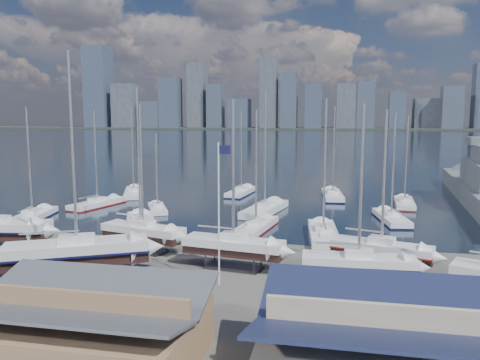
# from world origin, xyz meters

# --- Properties ---
(ground) EXTENTS (1400.00, 1400.00, 0.00)m
(ground) POSITION_xyz_m (0.00, -10.00, 0.00)
(ground) COLOR #605E59
(ground) RESTS_ON ground
(water) EXTENTS (1400.00, 600.00, 0.40)m
(water) POSITION_xyz_m (0.00, 300.00, -0.15)
(water) COLOR #172937
(water) RESTS_ON ground
(far_shore) EXTENTS (1400.00, 80.00, 2.20)m
(far_shore) POSITION_xyz_m (0.00, 560.00, 1.10)
(far_shore) COLOR #2D332D
(far_shore) RESTS_ON ground
(skyline) EXTENTS (639.14, 43.80, 107.69)m
(skyline) POSITION_xyz_m (-7.83, 553.76, 39.09)
(skyline) COLOR #475166
(skyline) RESTS_ON far_shore
(shed_grey) EXTENTS (12.60, 8.40, 4.17)m
(shed_grey) POSITION_xyz_m (0.00, -26.00, 2.15)
(shed_grey) COLOR #8C6B4C
(shed_grey) RESTS_ON ground
(shed_blue) EXTENTS (13.65, 9.45, 4.71)m
(shed_blue) POSITION_xyz_m (16.00, -26.00, 2.42)
(shed_blue) COLOR #BFB293
(shed_blue) RESTS_ON ground
(sailboat_cradle_2) EXTENTS (8.91, 4.63, 14.16)m
(sailboat_cradle_2) POSITION_xyz_m (-5.49, -5.24, 1.98)
(sailboat_cradle_2) COLOR #2D2D33
(sailboat_cradle_2) RESTS_ON ground
(sailboat_cradle_3) EXTENTS (11.45, 7.97, 18.03)m
(sailboat_cradle_3) POSITION_xyz_m (-7.63, -13.49, 2.18)
(sailboat_cradle_3) COLOR #2D2D33
(sailboat_cradle_3) RESTS_ON ground
(sailboat_cradle_4) EXTENTS (9.04, 3.78, 14.43)m
(sailboat_cradle_4) POSITION_xyz_m (4.24, -8.63, 2.00)
(sailboat_cradle_4) COLOR #2D2D33
(sailboat_cradle_4) RESTS_ON ground
(sailboat_cradle_5) EXTENTS (8.60, 2.75, 13.92)m
(sailboat_cradle_5) POSITION_xyz_m (14.56, -11.55, 1.96)
(sailboat_cradle_5) COLOR #2D2D33
(sailboat_cradle_5) RESTS_ON ground
(sailboat_cradle_6) EXTENTS (8.60, 4.77, 13.59)m
(sailboat_cradle_6) POSITION_xyz_m (16.63, -7.09, 1.95)
(sailboat_cradle_6) COLOR #2D2D33
(sailboat_cradle_6) RESTS_ON ground
(sailboat_moored_0) EXTENTS (4.70, 10.35, 14.95)m
(sailboat_moored_0) POSITION_xyz_m (-25.06, 5.23, 0.31)
(sailboat_moored_0) COLOR black
(sailboat_moored_0) RESTS_ON water
(sailboat_moored_1) EXTENTS (5.08, 10.20, 14.69)m
(sailboat_moored_1) POSITION_xyz_m (-21.43, 15.27, 0.31)
(sailboat_moored_1) COLOR black
(sailboat_moored_1) RESTS_ON water
(sailboat_moored_2) EXTENTS (6.52, 10.58, 15.48)m
(sailboat_moored_2) POSITION_xyz_m (-20.41, 25.70, 0.32)
(sailboat_moored_2) COLOR black
(sailboat_moored_2) RESTS_ON water
(sailboat_moored_3) EXTENTS (7.53, 11.77, 17.11)m
(sailboat_moored_3) POSITION_xyz_m (-9.54, 3.37, 0.31)
(sailboat_moored_3) COLOR black
(sailboat_moored_3) RESTS_ON water
(sailboat_moored_4) EXTENTS (5.24, 7.64, 11.32)m
(sailboat_moored_4) POSITION_xyz_m (-11.54, 13.86, 0.33)
(sailboat_moored_4) COLOR black
(sailboat_moored_4) RESTS_ON water
(sailboat_moored_5) EXTENTS (3.88, 10.17, 14.83)m
(sailboat_moored_5) POSITION_xyz_m (-2.89, 30.30, 0.31)
(sailboat_moored_5) COLOR black
(sailboat_moored_5) RESTS_ON water
(sailboat_moored_6) EXTENTS (4.16, 9.98, 14.47)m
(sailboat_moored_6) POSITION_xyz_m (3.88, 5.30, 0.31)
(sailboat_moored_6) COLOR black
(sailboat_moored_6) RESTS_ON water
(sailboat_moored_7) EXTENTS (5.41, 11.84, 17.27)m
(sailboat_moored_7) POSITION_xyz_m (3.40, 15.44, 0.32)
(sailboat_moored_7) COLOR black
(sailboat_moored_7) RESTS_ON water
(sailboat_moored_8) EXTENTS (3.87, 10.62, 15.54)m
(sailboat_moored_8) POSITION_xyz_m (12.41, 29.67, 0.31)
(sailboat_moored_8) COLOR black
(sailboat_moored_8) RESTS_ON water
(sailboat_moored_9) EXTENTS (3.85, 10.59, 15.65)m
(sailboat_moored_9) POSITION_xyz_m (11.59, 3.38, 0.32)
(sailboat_moored_9) COLOR black
(sailboat_moored_9) RESTS_ON water
(sailboat_moored_10) EXTENTS (4.08, 9.89, 14.35)m
(sailboat_moored_10) POSITION_xyz_m (19.75, 13.37, 0.31)
(sailboat_moored_10) COLOR black
(sailboat_moored_10) RESTS_ON water
(sailboat_moored_11) EXTENTS (3.32, 9.54, 14.00)m
(sailboat_moored_11) POSITION_xyz_m (22.89, 24.72, 0.31)
(sailboat_moored_11) COLOR black
(sailboat_moored_11) RESTS_ON water
(car_b) EXTENTS (5.19, 3.45, 1.62)m
(car_b) POSITION_xyz_m (-9.22, -18.48, 0.81)
(car_b) COLOR gray
(car_b) RESTS_ON ground
(car_c) EXTENTS (3.91, 5.83, 1.48)m
(car_c) POSITION_xyz_m (-3.33, -18.44, 0.74)
(car_c) COLOR gray
(car_c) RESTS_ON ground
(car_d) EXTENTS (3.55, 5.57, 1.50)m
(car_d) POSITION_xyz_m (3.38, -20.56, 0.75)
(car_d) COLOR gray
(car_d) RESTS_ON ground
(flagpole) EXTENTS (0.98, 0.12, 11.08)m
(flagpole) POSITION_xyz_m (4.11, -12.92, 6.33)
(flagpole) COLOR white
(flagpole) RESTS_ON ground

